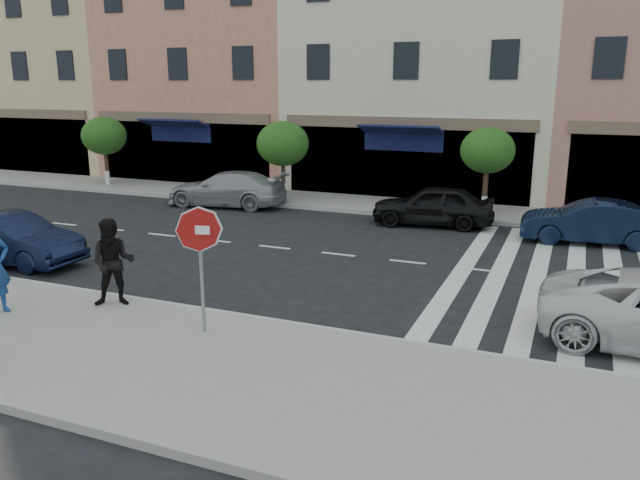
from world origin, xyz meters
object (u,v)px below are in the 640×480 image
at_px(car_far_mid, 433,205).
at_px(car_far_right, 591,222).
at_px(stop_sign, 200,241).
at_px(car_near_mid, 11,239).
at_px(walker, 113,263).
at_px(car_far_left, 227,189).

distance_m(car_far_mid, car_far_right, 4.93).
height_order(stop_sign, car_near_mid, stop_sign).
height_order(car_far_mid, car_far_right, car_far_mid).
relative_size(car_near_mid, car_far_right, 1.01).
bearing_deg(car_far_right, walker, -46.91).
height_order(car_far_left, car_far_mid, car_far_mid).
bearing_deg(car_far_mid, car_near_mid, -53.32).
distance_m(car_near_mid, car_far_left, 9.18).
distance_m(stop_sign, car_far_right, 12.60).
relative_size(walker, car_near_mid, 0.46).
bearing_deg(car_near_mid, car_far_mid, -46.62).
relative_size(car_far_left, car_far_mid, 1.16).
bearing_deg(car_near_mid, car_far_right, -60.08).
bearing_deg(car_far_right, car_near_mid, -64.38).
xyz_separation_m(car_far_mid, car_far_right, (4.89, -0.62, -0.03)).
distance_m(walker, car_far_mid, 11.51).
distance_m(walker, car_far_right, 13.63).
distance_m(car_far_left, car_far_right, 13.09).
bearing_deg(car_near_mid, car_far_left, -7.16).
height_order(walker, car_far_right, walker).
relative_size(car_far_left, car_far_right, 1.18).
height_order(stop_sign, walker, stop_sign).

